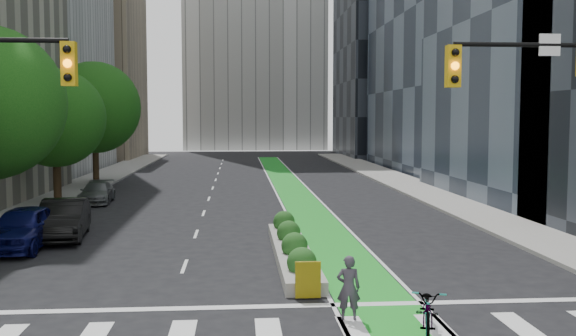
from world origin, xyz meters
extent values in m
plane|color=black|center=(0.00, 0.00, 0.00)|extent=(160.00, 160.00, 0.00)
cube|color=gray|center=(-11.80, 25.00, 0.07)|extent=(3.60, 90.00, 0.15)
cube|color=gray|center=(11.80, 25.00, 0.07)|extent=(3.60, 90.00, 0.15)
cube|color=#1B9724|center=(3.00, 30.00, 0.01)|extent=(2.20, 70.00, 0.01)
cube|color=tan|center=(-20.00, 66.00, 13.00)|extent=(14.00, 16.00, 26.00)
cube|color=black|center=(20.00, 68.00, 14.00)|extent=(14.00, 18.00, 28.00)
cylinder|color=black|center=(-11.00, 22.00, 2.24)|extent=(0.44, 0.44, 4.48)
sphere|color=#10470F|center=(-11.00, 22.00, 4.96)|extent=(5.60, 5.60, 5.60)
cylinder|color=black|center=(-11.00, 32.00, 2.58)|extent=(0.44, 0.44, 5.15)
sphere|color=#10470F|center=(-11.00, 32.00, 5.70)|extent=(6.60, 6.60, 6.60)
cube|color=gold|center=(-4.70, 0.50, 6.25)|extent=(0.34, 0.28, 1.05)
sphere|color=orange|center=(-4.70, 0.34, 6.25)|extent=(0.20, 0.20, 0.20)
cylinder|color=black|center=(7.45, 0.50, 6.80)|extent=(5.50, 0.12, 0.12)
cube|color=gold|center=(4.70, 0.50, 6.25)|extent=(0.34, 0.28, 1.05)
sphere|color=orange|center=(4.70, 0.34, 6.25)|extent=(0.20, 0.20, 0.20)
cube|color=white|center=(7.17, 0.47, 6.80)|extent=(0.55, 0.04, 0.55)
cube|color=gray|center=(1.20, 7.00, 0.20)|extent=(1.20, 10.00, 0.40)
cube|color=yellow|center=(1.20, 1.80, 0.55)|extent=(0.70, 0.12, 1.00)
sphere|color=#194C19|center=(1.20, 3.50, 0.65)|extent=(0.90, 0.90, 0.90)
sphere|color=#194C19|center=(1.20, 6.00, 0.65)|extent=(0.90, 0.90, 0.90)
sphere|color=#194C19|center=(1.20, 8.50, 0.65)|extent=(0.90, 0.90, 0.90)
sphere|color=#194C19|center=(1.20, 11.00, 0.65)|extent=(0.90, 0.90, 0.90)
imported|color=gray|center=(3.65, -1.21, 0.57)|extent=(1.30, 2.27, 1.13)
imported|color=#3D3641|center=(2.00, -0.04, 0.81)|extent=(0.63, 0.45, 1.61)
imported|color=#0C0F4C|center=(-8.82, 9.36, 0.82)|extent=(1.99, 4.81, 1.63)
imported|color=black|center=(-7.86, 11.36, 0.81)|extent=(2.31, 5.08, 1.62)
imported|color=#55585A|center=(-8.90, 22.49, 0.61)|extent=(1.95, 4.32, 1.23)
camera|label=1|loc=(-0.68, -15.32, 4.97)|focal=40.00mm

